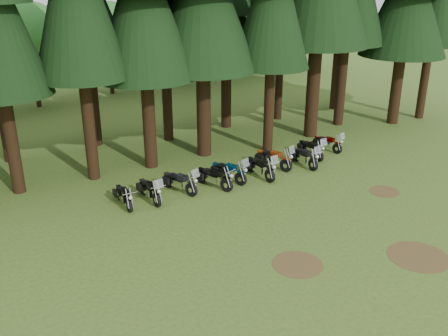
{
  "coord_description": "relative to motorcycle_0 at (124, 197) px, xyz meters",
  "views": [
    {
      "loc": [
        -13.39,
        -13.18,
        9.65
      ],
      "look_at": [
        -1.52,
        5.0,
        1.0
      ],
      "focal_mm": 40.0,
      "sensor_mm": 36.0,
      "label": 1
    }
  ],
  "objects": [
    {
      "name": "motorcycle_1",
      "position": [
        1.17,
        -0.14,
        0.05
      ],
      "size": [
        0.41,
        2.2,
        1.38
      ],
      "rotation": [
        0.0,
        0.0,
        -0.02
      ],
      "color": "black",
      "rests_on": "ground"
    },
    {
      "name": "motorcycle_8",
      "position": [
        10.97,
        0.08,
        0.05
      ],
      "size": [
        0.49,
        2.21,
        1.39
      ],
      "rotation": [
        0.0,
        0.0,
        -0.08
      ],
      "color": "black",
      "rests_on": "ground"
    },
    {
      "name": "decid_4",
      "position": [
        7.83,
        20.56,
        3.96
      ],
      "size": [
        5.93,
        5.76,
        7.41
      ],
      "color": "black",
      "rests_on": "ground"
    },
    {
      "name": "decid_6",
      "position": [
        21.1,
        21.25,
        4.79
      ],
      "size": [
        7.06,
        6.86,
        8.82
      ],
      "color": "black",
      "rests_on": "ground"
    },
    {
      "name": "dirt_patch_0",
      "position": [
        3.25,
        -7.76,
        -0.41
      ],
      "size": [
        1.8,
        1.8,
        0.01
      ],
      "primitive_type": "cylinder",
      "color": "#4C3D1E",
      "rests_on": "ground"
    },
    {
      "name": "ground",
      "position": [
        6.25,
        -5.76,
        -0.41
      ],
      "size": [
        120.0,
        120.0,
        0.0
      ],
      "primitive_type": "plane",
      "color": "#3B5A1E",
      "rests_on": "ground"
    },
    {
      "name": "motorcycle_7",
      "position": [
        9.81,
        -0.71,
        0.06
      ],
      "size": [
        0.49,
        2.25,
        1.41
      ],
      "rotation": [
        0.0,
        0.0,
        -0.08
      ],
      "color": "black",
      "rests_on": "ground"
    },
    {
      "name": "motorcycle_2",
      "position": [
        2.72,
        -0.05,
        0.06
      ],
      "size": [
        0.92,
        2.21,
        1.41
      ],
      "rotation": [
        0.0,
        0.0,
        0.3
      ],
      "color": "black",
      "rests_on": "ground"
    },
    {
      "name": "motorcycle_4",
      "position": [
        5.32,
        -0.24,
        0.06
      ],
      "size": [
        0.93,
        2.24,
        1.43
      ],
      "rotation": [
        0.0,
        0.0,
        0.3
      ],
      "color": "black",
      "rests_on": "ground"
    },
    {
      "name": "motorcycle_9",
      "position": [
        12.52,
        0.38,
        0.01
      ],
      "size": [
        0.6,
        2.04,
        1.28
      ],
      "rotation": [
        0.0,
        0.0,
        0.17
      ],
      "color": "black",
      "rests_on": "ground"
    },
    {
      "name": "decid_3",
      "position": [
        1.54,
        19.37,
        4.1
      ],
      "size": [
        6.12,
        5.95,
        7.65
      ],
      "color": "black",
      "rests_on": "ground"
    },
    {
      "name": "decid_7",
      "position": [
        25.71,
        21.07,
        5.81
      ],
      "size": [
        8.44,
        8.2,
        10.55
      ],
      "color": "black",
      "rests_on": "ground"
    },
    {
      "name": "dirt_patch_1",
      "position": [
        10.75,
        -5.26,
        -0.41
      ],
      "size": [
        1.4,
        1.4,
        0.01
      ],
      "primitive_type": "cylinder",
      "color": "#4C3D1E",
      "rests_on": "ground"
    },
    {
      "name": "motorcycle_0",
      "position": [
        0.0,
        0.0,
        0.0
      ],
      "size": [
        0.34,
        2.0,
        0.81
      ],
      "rotation": [
        0.0,
        0.0,
        -0.08
      ],
      "color": "black",
      "rests_on": "ground"
    },
    {
      "name": "decid_5",
      "position": [
        14.54,
        19.95,
        5.82
      ],
      "size": [
        8.45,
        8.21,
        10.56
      ],
      "color": "black",
      "rests_on": "ground"
    },
    {
      "name": "motorcycle_5",
      "position": [
        6.95,
        -0.66,
        0.08
      ],
      "size": [
        0.44,
        2.32,
        1.47
      ],
      "rotation": [
        0.0,
        0.0,
        -0.0
      ],
      "color": "black",
      "rests_on": "ground"
    },
    {
      "name": "dirt_patch_2",
      "position": [
        7.25,
        -9.76,
        -0.41
      ],
      "size": [
        2.2,
        2.2,
        0.01
      ],
      "primitive_type": "cylinder",
      "color": "#4C3D1E",
      "rests_on": "ground"
    },
    {
      "name": "motorcycle_6",
      "position": [
        8.24,
        -0.06,
        0.08
      ],
      "size": [
        0.95,
        2.32,
        1.48
      ],
      "rotation": [
        0.0,
        0.0,
        0.29
      ],
      "color": "black",
      "rests_on": "ground"
    },
    {
      "name": "motorcycle_3",
      "position": [
        4.34,
        -0.45,
        0.05
      ],
      "size": [
        0.8,
        2.2,
        0.92
      ],
      "rotation": [
        0.0,
        0.0,
        0.3
      ],
      "color": "black",
      "rests_on": "ground"
    }
  ]
}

